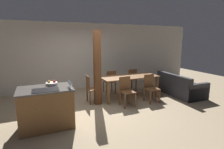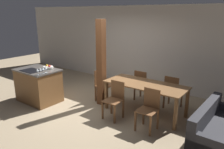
{
  "view_description": "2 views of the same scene",
  "coord_description": "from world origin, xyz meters",
  "px_view_note": "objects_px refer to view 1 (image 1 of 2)",
  "views": [
    {
      "loc": [
        -1.53,
        -4.76,
        2.03
      ],
      "look_at": [
        0.6,
        0.2,
        0.95
      ],
      "focal_mm": 28.0,
      "sensor_mm": 36.0,
      "label": 1
    },
    {
      "loc": [
        3.79,
        -4.07,
        2.47
      ],
      "look_at": [
        0.6,
        0.2,
        0.95
      ],
      "focal_mm": 35.0,
      "sensor_mm": 36.0,
      "label": 2
    }
  ],
  "objects_px": {
    "dining_chair_near_right": "(151,87)",
    "dining_chair_head_end": "(92,88)",
    "wine_glass_middle": "(70,83)",
    "wine_glass_end": "(69,81)",
    "fruit_bowl": "(52,83)",
    "wine_glass_near": "(71,84)",
    "dining_table": "(129,79)",
    "timber_post": "(97,68)",
    "dining_chair_far_left": "(110,81)",
    "dining_chair_near_left": "(126,90)",
    "kitchen_island": "(47,107)",
    "dining_chair_far_right": "(131,79)",
    "couch": "(180,87)",
    "wine_glass_far": "(69,82)"
  },
  "relations": [
    {
      "from": "wine_glass_near",
      "to": "fruit_bowl",
      "type": "bearing_deg",
      "value": 120.87
    },
    {
      "from": "wine_glass_middle",
      "to": "dining_chair_far_right",
      "type": "relative_size",
      "value": 0.19
    },
    {
      "from": "dining_table",
      "to": "dining_chair_near_right",
      "type": "distance_m",
      "value": 0.83
    },
    {
      "from": "wine_glass_far",
      "to": "wine_glass_middle",
      "type": "bearing_deg",
      "value": -90.0
    },
    {
      "from": "dining_chair_near_right",
      "to": "wine_glass_near",
      "type": "bearing_deg",
      "value": -163.63
    },
    {
      "from": "wine_glass_end",
      "to": "dining_chair_far_left",
      "type": "relative_size",
      "value": 0.19
    },
    {
      "from": "kitchen_island",
      "to": "fruit_bowl",
      "type": "distance_m",
      "value": 0.59
    },
    {
      "from": "wine_glass_middle",
      "to": "kitchen_island",
      "type": "bearing_deg",
      "value": 153.56
    },
    {
      "from": "wine_glass_middle",
      "to": "dining_chair_near_right",
      "type": "bearing_deg",
      "value": 14.71
    },
    {
      "from": "wine_glass_middle",
      "to": "dining_chair_far_left",
      "type": "bearing_deg",
      "value": 48.2
    },
    {
      "from": "wine_glass_end",
      "to": "couch",
      "type": "bearing_deg",
      "value": 9.83
    },
    {
      "from": "couch",
      "to": "wine_glass_near",
      "type": "bearing_deg",
      "value": 104.63
    },
    {
      "from": "fruit_bowl",
      "to": "wine_glass_middle",
      "type": "relative_size",
      "value": 1.65
    },
    {
      "from": "dining_chair_near_left",
      "to": "dining_chair_far_left",
      "type": "relative_size",
      "value": 1.0
    },
    {
      "from": "dining_chair_near_right",
      "to": "dining_chair_head_end",
      "type": "height_order",
      "value": "same"
    },
    {
      "from": "dining_chair_head_end",
      "to": "timber_post",
      "type": "distance_m",
      "value": 0.72
    },
    {
      "from": "kitchen_island",
      "to": "dining_chair_head_end",
      "type": "bearing_deg",
      "value": 38.01
    },
    {
      "from": "wine_glass_near",
      "to": "dining_chair_near_left",
      "type": "relative_size",
      "value": 0.19
    },
    {
      "from": "dining_chair_near_right",
      "to": "dining_chair_far_left",
      "type": "xyz_separation_m",
      "value": [
        -0.91,
        1.33,
        0.0
      ]
    },
    {
      "from": "wine_glass_middle",
      "to": "dining_chair_far_right",
      "type": "bearing_deg",
      "value": 36.78
    },
    {
      "from": "fruit_bowl",
      "to": "dining_chair_near_right",
      "type": "distance_m",
      "value": 3.14
    },
    {
      "from": "timber_post",
      "to": "fruit_bowl",
      "type": "bearing_deg",
      "value": -154.74
    },
    {
      "from": "kitchen_island",
      "to": "wine_glass_middle",
      "type": "height_order",
      "value": "wine_glass_middle"
    },
    {
      "from": "kitchen_island",
      "to": "dining_chair_far_right",
      "type": "bearing_deg",
      "value": 28.63
    },
    {
      "from": "wine_glass_far",
      "to": "timber_post",
      "type": "height_order",
      "value": "timber_post"
    },
    {
      "from": "wine_glass_end",
      "to": "kitchen_island",
      "type": "bearing_deg",
      "value": 170.09
    },
    {
      "from": "wine_glass_near",
      "to": "wine_glass_far",
      "type": "xyz_separation_m",
      "value": [
        0.0,
        0.17,
        0.0
      ]
    },
    {
      "from": "wine_glass_end",
      "to": "dining_chair_head_end",
      "type": "bearing_deg",
      "value": 53.3
    },
    {
      "from": "dining_table",
      "to": "timber_post",
      "type": "xyz_separation_m",
      "value": [
        -1.24,
        -0.2,
        0.48
      ]
    },
    {
      "from": "kitchen_island",
      "to": "timber_post",
      "type": "relative_size",
      "value": 0.52
    },
    {
      "from": "dining_chair_near_left",
      "to": "dining_chair_near_right",
      "type": "height_order",
      "value": "same"
    },
    {
      "from": "couch",
      "to": "fruit_bowl",
      "type": "bearing_deg",
      "value": 96.22
    },
    {
      "from": "dining_chair_near_right",
      "to": "dining_chair_near_left",
      "type": "bearing_deg",
      "value": 180.0
    },
    {
      "from": "dining_chair_near_left",
      "to": "dining_chair_head_end",
      "type": "relative_size",
      "value": 1.0
    },
    {
      "from": "dining_chair_far_left",
      "to": "fruit_bowl",
      "type": "bearing_deg",
      "value": 34.92
    },
    {
      "from": "dining_table",
      "to": "dining_chair_far_left",
      "type": "distance_m",
      "value": 0.83
    },
    {
      "from": "wine_glass_end",
      "to": "dining_chair_head_end",
      "type": "distance_m",
      "value": 1.62
    },
    {
      "from": "kitchen_island",
      "to": "dining_chair_near_left",
      "type": "xyz_separation_m",
      "value": [
        2.36,
        0.45,
        0.01
      ]
    },
    {
      "from": "wine_glass_near",
      "to": "couch",
      "type": "distance_m",
      "value": 4.38
    },
    {
      "from": "dining_chair_far_right",
      "to": "couch",
      "type": "distance_m",
      "value": 1.86
    },
    {
      "from": "dining_chair_far_right",
      "to": "timber_post",
      "type": "distance_m",
      "value": 2.02
    },
    {
      "from": "timber_post",
      "to": "wine_glass_near",
      "type": "bearing_deg",
      "value": -129.51
    },
    {
      "from": "dining_chair_head_end",
      "to": "timber_post",
      "type": "height_order",
      "value": "timber_post"
    },
    {
      "from": "dining_chair_near_right",
      "to": "couch",
      "type": "height_order",
      "value": "dining_chair_near_right"
    },
    {
      "from": "wine_glass_near",
      "to": "dining_chair_head_end",
      "type": "height_order",
      "value": "wine_glass_near"
    },
    {
      "from": "kitchen_island",
      "to": "dining_table",
      "type": "xyz_separation_m",
      "value": [
        2.81,
        1.12,
        0.2
      ]
    },
    {
      "from": "wine_glass_end",
      "to": "dining_chair_far_left",
      "type": "distance_m",
      "value": 2.68
    },
    {
      "from": "wine_glass_middle",
      "to": "couch",
      "type": "height_order",
      "value": "wine_glass_middle"
    },
    {
      "from": "wine_glass_near",
      "to": "timber_post",
      "type": "height_order",
      "value": "timber_post"
    },
    {
      "from": "wine_glass_far",
      "to": "dining_chair_near_left",
      "type": "relative_size",
      "value": 0.19
    }
  ]
}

